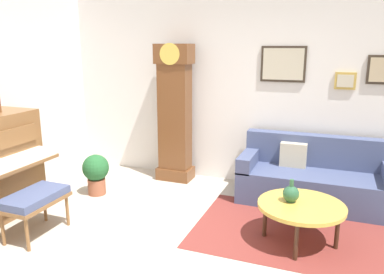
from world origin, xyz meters
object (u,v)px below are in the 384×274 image
Objects in this scene: grandfather_clock at (175,117)px; potted_plant at (96,172)px; piano_bench at (35,200)px; couch at (315,179)px; green_jug at (291,194)px; coffee_table at (301,207)px.

grandfather_clock is 1.38m from potted_plant.
piano_bench is 0.37× the size of couch.
piano_bench is 1.25× the size of potted_plant.
potted_plant is (-0.76, -0.95, -0.64)m from grandfather_clock.
couch is 1.17m from green_jug.
piano_bench is 3.39m from couch.
green_jug is at bearing -7.31° from potted_plant.
grandfather_clock is 2.31m from green_jug.
grandfather_clock is at bearing 146.26° from coffee_table.
potted_plant is at bearing 172.48° from coffee_table.
piano_bench is at bearing -107.61° from grandfather_clock.
couch reaches higher than piano_bench.
piano_bench is at bearing -143.53° from couch.
piano_bench is at bearing -86.24° from potted_plant.
potted_plant is at bearing -163.93° from couch.
green_jug is at bearing -34.81° from grandfather_clock.
green_jug is 0.43× the size of potted_plant.
couch is at bearing -4.15° from grandfather_clock.
grandfather_clock reaches higher than green_jug.
grandfather_clock reaches higher than piano_bench.
grandfather_clock reaches higher than potted_plant.
green_jug is at bearing 18.85° from piano_bench.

